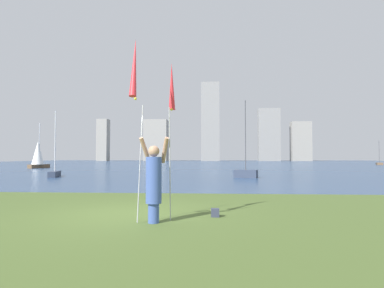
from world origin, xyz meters
name	(u,v)px	position (x,y,z in m)	size (l,w,h in m)	color
ground	(201,165)	(0.00, 50.95, -0.06)	(120.00, 138.00, 0.12)	#475B28
person	(154,180)	(0.86, -1.18, 0.96)	(0.72, 0.53, 1.96)	#3F59A5
kite_flag_left	(135,72)	(0.51, -1.65, 3.35)	(0.16, 1.09, 4.10)	#B2B2B7
kite_flag_right	(172,90)	(1.21, -0.74, 3.12)	(0.16, 0.60, 3.79)	#B2B2B7
bag	(215,213)	(2.26, -0.34, 0.10)	(0.20, 0.19, 0.20)	#33384C
sailboat_0	(246,173)	(4.49, 14.78, 0.37)	(1.74, 1.14, 5.53)	#333D51
sailboat_2	(38,155)	(-20.61, 32.56, 1.76)	(1.89, 3.07, 5.94)	brown
sailboat_3	(55,173)	(-9.58, 15.04, 0.32)	(1.21, 2.54, 4.92)	#333D51
sailboat_4	(379,163)	(32.24, 52.80, 0.25)	(1.65, 2.55, 4.37)	brown
skyline_tower_0	(103,140)	(-35.75, 101.58, 7.17)	(3.64, 3.80, 14.34)	gray
skyline_tower_1	(156,140)	(-17.66, 103.73, 7.09)	(7.95, 5.93, 14.17)	gray
skyline_tower_2	(210,122)	(1.16, 102.49, 13.36)	(6.17, 3.56, 26.71)	gray
skyline_tower_3	(269,135)	(20.54, 100.90, 8.68)	(7.09, 3.70, 17.37)	gray
skyline_tower_4	(301,141)	(31.70, 103.88, 6.63)	(6.56, 3.83, 13.26)	gray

